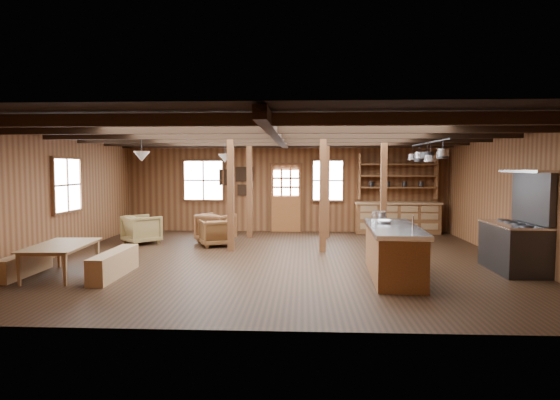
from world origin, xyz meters
The scene contains 22 objects.
room centered at (0.00, 0.00, 1.40)m, with size 10.04×9.04×2.84m.
ceiling_joists centered at (0.00, 0.18, 2.68)m, with size 9.80×8.82×0.18m.
timber_posts centered at (0.52, 2.08, 1.40)m, with size 3.95×2.35×2.80m.
back_door centered at (0.00, 4.45, 0.88)m, with size 1.02×0.08×2.15m.
window_back_left centered at (-2.60, 4.46, 1.60)m, with size 1.32×0.06×1.32m.
window_back_right centered at (1.30, 4.46, 1.60)m, with size 1.02×0.06×1.32m.
window_left centered at (-4.96, 0.50, 1.60)m, with size 0.14×1.24×1.32m.
notice_boards centered at (-1.50, 4.46, 1.64)m, with size 1.08×0.03×0.90m.
back_counter centered at (3.40, 4.20, 0.60)m, with size 2.55×0.60×2.45m.
pendant_lamps centered at (-2.25, 1.00, 2.25)m, with size 1.86×2.36×0.66m.
pot_rack centered at (3.24, 0.32, 2.28)m, with size 0.35×3.00×0.45m.
kitchen_island centered at (2.19, -1.57, 0.48)m, with size 1.01×2.54×1.20m.
step_stool centered at (2.51, -0.29, 0.22)m, with size 0.50×0.36×0.44m, color #986E45.
commercial_range centered at (4.65, -0.96, 0.63)m, with size 0.81×1.59×1.96m.
dining_table centered at (-3.90, -1.76, 0.29)m, with size 1.68×0.94×0.59m, color olive.
bench_wall centered at (-4.65, -1.76, 0.20)m, with size 0.28×1.47×0.40m, color #986E45.
bench_aisle centered at (-2.95, -1.76, 0.23)m, with size 0.32×1.69×0.47m, color #986E45.
armchair_a centered at (-1.70, 1.65, 0.34)m, with size 0.73×0.75×0.69m, color brown.
armchair_b centered at (-1.81, 2.31, 0.39)m, with size 0.83×0.85×0.78m, color brown.
armchair_c centered at (-3.72, 1.94, 0.38)m, with size 0.81×0.83×0.76m, color olive.
counter_pot centered at (2.07, -0.58, 1.03)m, with size 0.29×0.29×0.18m, color silver.
bowl centered at (2.08, -1.15, 0.98)m, with size 0.29×0.29×0.07m, color silver.
Camera 1 is at (0.53, -10.10, 2.01)m, focal length 30.00 mm.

